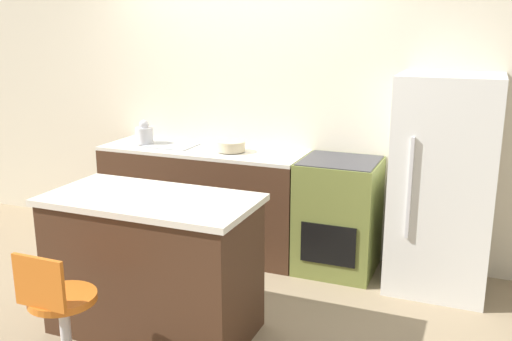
{
  "coord_description": "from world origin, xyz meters",
  "views": [
    {
      "loc": [
        1.98,
        -3.98,
        1.96
      ],
      "look_at": [
        0.52,
        -0.38,
        0.96
      ],
      "focal_mm": 40.0,
      "sensor_mm": 36.0,
      "label": 1
    }
  ],
  "objects_px": {
    "refrigerator": "(443,185)",
    "mixing_bowl": "(231,146)",
    "kettle": "(144,134)",
    "oven_range": "(338,216)",
    "stool_chair": "(61,320)"
  },
  "relations": [
    {
      "from": "stool_chair",
      "to": "mixing_bowl",
      "type": "relative_size",
      "value": 3.39
    },
    {
      "from": "refrigerator",
      "to": "oven_range",
      "type": "bearing_deg",
      "value": 178.11
    },
    {
      "from": "oven_range",
      "to": "kettle",
      "type": "relative_size",
      "value": 4.36
    },
    {
      "from": "mixing_bowl",
      "to": "stool_chair",
      "type": "bearing_deg",
      "value": -92.34
    },
    {
      "from": "refrigerator",
      "to": "mixing_bowl",
      "type": "bearing_deg",
      "value": 179.86
    },
    {
      "from": "kettle",
      "to": "mixing_bowl",
      "type": "distance_m",
      "value": 0.85
    },
    {
      "from": "oven_range",
      "to": "stool_chair",
      "type": "height_order",
      "value": "oven_range"
    },
    {
      "from": "oven_range",
      "to": "refrigerator",
      "type": "distance_m",
      "value": 0.86
    },
    {
      "from": "oven_range",
      "to": "refrigerator",
      "type": "bearing_deg",
      "value": -1.89
    },
    {
      "from": "mixing_bowl",
      "to": "kettle",
      "type": "bearing_deg",
      "value": 180.0
    },
    {
      "from": "stool_chair",
      "to": "mixing_bowl",
      "type": "height_order",
      "value": "mixing_bowl"
    },
    {
      "from": "refrigerator",
      "to": "stool_chair",
      "type": "bearing_deg",
      "value": -131.2
    },
    {
      "from": "oven_range",
      "to": "kettle",
      "type": "height_order",
      "value": "kettle"
    },
    {
      "from": "refrigerator",
      "to": "kettle",
      "type": "xyz_separation_m",
      "value": [
        -2.57,
        0.0,
        0.2
      ]
    },
    {
      "from": "oven_range",
      "to": "mixing_bowl",
      "type": "xyz_separation_m",
      "value": [
        -0.94,
        -0.02,
        0.5
      ]
    }
  ]
}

